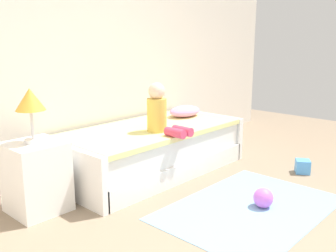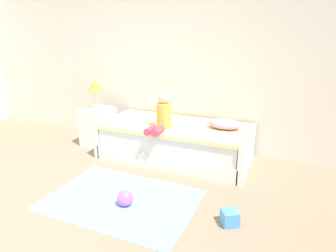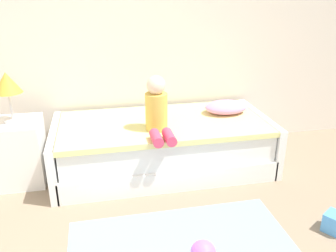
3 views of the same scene
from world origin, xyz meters
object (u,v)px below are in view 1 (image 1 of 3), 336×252
Objects in this scene: child_figure at (160,112)px; toy_ball at (263,198)px; table_lamp at (30,102)px; pillow at (185,111)px; bed at (151,150)px; toy_block at (303,166)px; nightstand at (36,177)px.

child_figure reaches higher than toy_ball.
table_lamp reaches higher than pillow.
bed is 12.14× the size of toy_ball.
child_figure is 1.68m from toy_block.
toy_block is at bearing 6.23° from toy_ball.
table_lamp is 3.07× the size of toy_block.
toy_block is (0.39, -1.36, -0.49)m from pillow.
bed is 1.35m from nightstand.
bed is 1.66m from toy_block.
toy_ball is at bearing -173.77° from toy_block.
nightstand is at bearing 152.49° from toy_block.
toy_block is at bearing -41.40° from child_figure.
toy_ball is at bearing -85.25° from child_figure.
nightstand reaches higher than toy_ball.
bed is 0.76m from pillow.
nightstand is at bearing 179.72° from bed.
table_lamp is at bearing 134.46° from toy_ball.
table_lamp is 2.11m from toy_ball.
pillow is (0.78, 0.33, -0.14)m from child_figure.
bed reaches higher than toy_block.
toy_ball is (1.35, -1.38, -0.85)m from table_lamp.
child_figure is (1.26, -0.23, 0.40)m from nightstand.
toy_block is at bearing -27.51° from nightstand.
child_figure reaches higher than pillow.
bed is 4.14× the size of child_figure.
toy_block is at bearing -73.97° from pillow.
table_lamp is at bearing 180.00° from nightstand.
nightstand is at bearing 134.46° from toy_ball.
table_lamp is 2.86m from toy_block.
child_figure reaches higher than bed.
toy_ball is at bearing -114.81° from pillow.
nightstand is 1.34m from child_figure.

